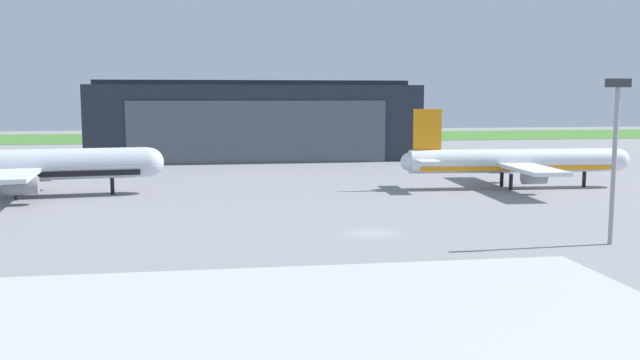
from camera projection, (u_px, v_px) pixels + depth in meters
The scene contains 6 objects.
ground_plane at pixel (372, 233), 70.51m from camera, with size 440.00×440.00×0.00m, color gray.
grass_field_strip at pixel (261, 137), 234.77m from camera, with size 440.00×56.00×0.08m, color #457A31.
maintenance_hangar at pixel (254, 121), 157.70m from camera, with size 70.21×32.73×17.43m.
airliner_far_left at pixel (515, 162), 104.61m from camera, with size 35.74×29.77×12.03m.
airliner_far_right at pixel (29, 166), 95.01m from camera, with size 36.05×30.86×14.03m.
apron_light_mast at pixel (615, 146), 64.30m from camera, with size 2.40×0.50×15.57m.
Camera 1 is at (-15.86, -67.69, 14.02)m, focal length 38.74 mm.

